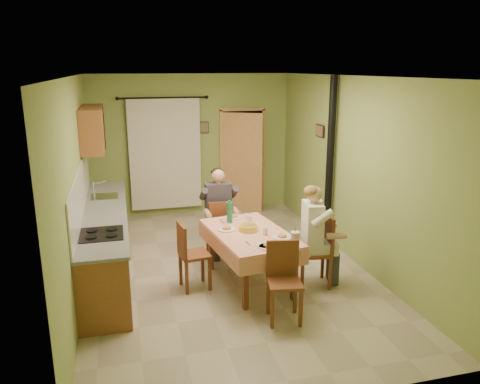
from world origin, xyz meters
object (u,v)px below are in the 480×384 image
object	(u,v)px
chair_far	(219,238)
man_far	(219,202)
stove_flue	(329,185)
dining_table	(250,258)
chair_right	(314,265)
chair_left	(194,268)
chair_near	(284,297)
man_right	(315,224)

from	to	relation	value
chair_far	man_far	size ratio (longest dim) A/B	0.67
stove_flue	dining_table	bearing A→B (deg)	-145.76
chair_right	chair_left	size ratio (longest dim) A/B	1.08
chair_near	chair_right	world-z (taller)	chair_right
dining_table	man_far	distance (m)	1.23
man_right	stove_flue	distance (m)	1.64
chair_right	man_far	world-z (taller)	man_far
man_right	stove_flue	world-z (taller)	stove_flue
chair_left	man_far	world-z (taller)	man_far
dining_table	chair_far	xyz separation A→B (m)	(-0.19, 1.09, -0.09)
dining_table	chair_right	bearing A→B (deg)	-24.71
chair_far	chair_right	distance (m)	1.71
stove_flue	chair_left	bearing A→B (deg)	-156.13
chair_right	man_far	xyz separation A→B (m)	(-1.04, 1.36, 0.59)
dining_table	man_right	world-z (taller)	man_right
chair_near	man_right	world-z (taller)	man_right
chair_far	chair_right	xyz separation A→B (m)	(1.04, -1.35, 0.00)
chair_near	chair_far	bearing A→B (deg)	-71.72
chair_far	stove_flue	xyz separation A→B (m)	(1.87, 0.05, 0.74)
chair_far	chair_left	xyz separation A→B (m)	(-0.57, -1.03, 0.00)
dining_table	man_right	size ratio (longest dim) A/B	1.21
chair_near	dining_table	bearing A→B (deg)	-73.09
dining_table	chair_right	distance (m)	0.89
chair_near	man_far	world-z (taller)	man_far
chair_left	stove_flue	distance (m)	2.78
stove_flue	chair_far	bearing A→B (deg)	-178.43
chair_right	dining_table	bearing A→B (deg)	82.19
chair_left	man_right	bearing A→B (deg)	71.49
chair_left	dining_table	bearing A→B (deg)	77.99
chair_left	chair_right	bearing A→B (deg)	71.51
chair_near	man_far	bearing A→B (deg)	-71.77
dining_table	chair_near	distance (m)	1.04
chair_right	stove_flue	bearing A→B (deg)	-21.83
chair_right	chair_far	bearing A→B (deg)	46.61
chair_near	chair_left	xyz separation A→B (m)	(-0.90, 1.09, -0.00)
dining_table	stove_flue	world-z (taller)	stove_flue
dining_table	chair_right	xyz separation A→B (m)	(0.85, -0.25, -0.09)
man_far	chair_far	bearing A→B (deg)	-90.00
dining_table	stove_flue	bearing A→B (deg)	26.21
chair_near	man_right	distance (m)	1.20
chair_far	chair_left	bearing A→B (deg)	-118.88
chair_right	stove_flue	xyz separation A→B (m)	(0.83, 1.40, 0.73)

